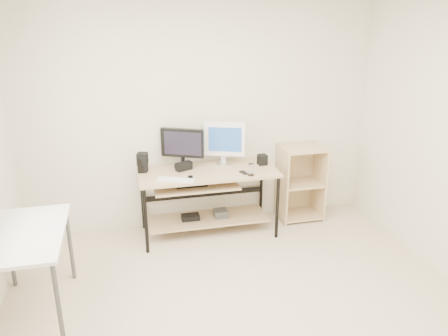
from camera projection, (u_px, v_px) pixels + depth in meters
name	position (u px, v px, depth m)	size (l,w,h in m)	color
room	(233.00, 173.00, 3.04)	(4.01, 4.01, 2.62)	beige
desk	(206.00, 189.00, 4.81)	(1.50, 0.65, 0.75)	tan
side_table	(25.00, 242.00, 3.43)	(0.60, 1.00, 0.75)	white
shelf_unit	(299.00, 182.00, 5.24)	(0.50, 0.40, 0.90)	#D6B786
black_monitor	(182.00, 145.00, 4.77)	(0.45, 0.24, 0.44)	black
white_imac	(224.00, 140.00, 4.84)	(0.44, 0.20, 0.49)	silver
keyboard	(176.00, 180.00, 4.46)	(0.38, 0.11, 0.01)	white
mouse	(250.00, 171.00, 4.66)	(0.07, 0.11, 0.04)	#B9B9BE
center_speaker	(184.00, 166.00, 4.74)	(0.18, 0.08, 0.09)	black
speaker_left	(143.00, 162.00, 4.67)	(0.13, 0.13, 0.21)	black
speaker_right	(262.00, 160.00, 4.91)	(0.10, 0.10, 0.12)	black
audio_controller	(142.00, 166.00, 4.65)	(0.08, 0.05, 0.16)	black
volume_puck	(190.00, 177.00, 4.52)	(0.05, 0.05, 0.02)	black
smartphone	(244.00, 173.00, 4.67)	(0.06, 0.12, 0.01)	black
coaster	(251.00, 175.00, 4.59)	(0.08, 0.08, 0.01)	#987244
drinking_glass	(251.00, 169.00, 4.57)	(0.06, 0.06, 0.13)	white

